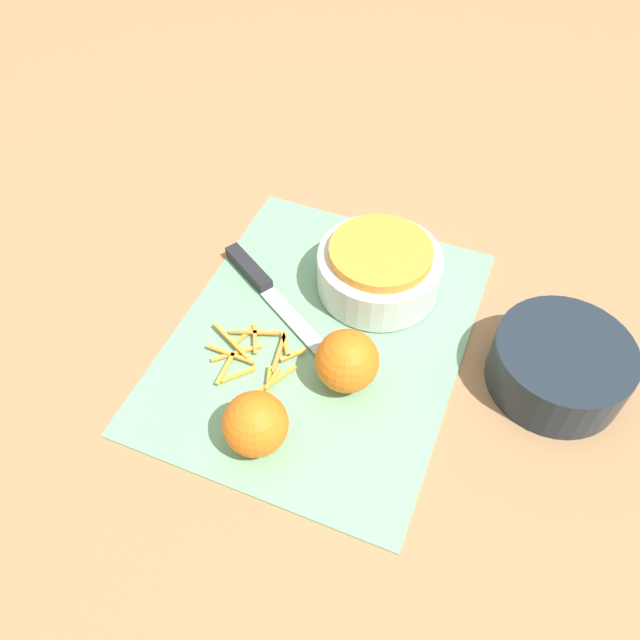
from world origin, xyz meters
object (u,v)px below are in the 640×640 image
at_px(knife, 262,283).
at_px(bowl_dark, 559,365).
at_px(bowl_speckled, 379,268).
at_px(orange_right, 255,424).
at_px(orange_left, 347,361).

bearing_deg(knife, bowl_dark, 30.64).
bearing_deg(knife, bowl_speckled, 53.52).
xyz_separation_m(bowl_dark, orange_right, (0.21, -0.30, 0.01)).
relative_size(bowl_speckled, bowl_dark, 1.02).
bearing_deg(bowl_speckled, bowl_dark, 75.25).
xyz_separation_m(bowl_speckled, orange_right, (0.28, -0.05, 0.00)).
distance_m(orange_left, orange_right, 0.13).
bearing_deg(orange_left, knife, -122.12).
xyz_separation_m(knife, orange_left, (0.10, 0.16, 0.03)).
bearing_deg(orange_right, bowl_speckled, 169.96).
bearing_deg(bowl_speckled, knife, -67.95).
xyz_separation_m(knife, orange_right, (0.22, 0.10, 0.03)).
xyz_separation_m(bowl_dark, orange_left, (0.10, -0.24, 0.01)).
xyz_separation_m(bowl_speckled, bowl_dark, (0.07, 0.25, -0.01)).
height_order(bowl_speckled, knife, bowl_speckled).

